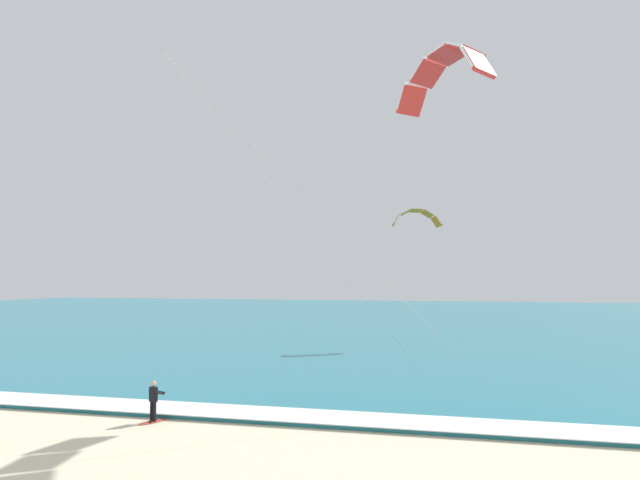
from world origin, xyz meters
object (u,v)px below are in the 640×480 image
object	(u,v)px
kitesurfer	(154,399)
kite_primary	(443,70)
surfboard	(153,421)
kite_distant	(416,216)

from	to	relation	value
kitesurfer	kite_primary	xyz separation A→B (m)	(11.76, 8.08, 15.88)
surfboard	kite_primary	bearing A→B (deg)	34.54
surfboard	kite_distant	distance (m)	32.72
kite_distant	kitesurfer	bearing A→B (deg)	-106.74
kitesurfer	kite_primary	distance (m)	21.35
kite_primary	kite_distant	bearing A→B (deg)	97.86
surfboard	kite_distant	bearing A→B (deg)	73.26
surfboard	kitesurfer	xyz separation A→B (m)	(0.01, 0.02, 0.91)
kitesurfer	kite_distant	distance (m)	32.40
surfboard	kitesurfer	world-z (taller)	kitesurfer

